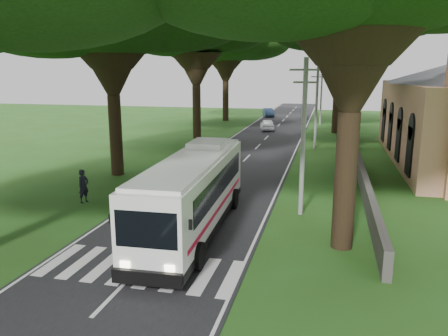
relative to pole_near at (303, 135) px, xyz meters
name	(u,v)px	position (x,y,z in m)	size (l,w,h in m)	color
ground	(159,249)	(-5.50, -6.00, -4.18)	(140.00, 140.00, 0.00)	#254814
road	(256,148)	(-5.50, 19.00, -4.17)	(8.00, 120.00, 0.04)	black
crosswalk	(139,269)	(-5.50, -8.00, -4.18)	(8.00, 3.00, 0.01)	silver
property_wall	(354,148)	(3.50, 18.00, -3.58)	(0.35, 50.00, 1.20)	#383533
pole_near	(303,135)	(0.00, 0.00, 0.00)	(1.60, 0.24, 8.00)	gray
pole_mid	(316,105)	(0.00, 20.00, 0.00)	(1.60, 0.24, 8.00)	gray
pole_far	(321,94)	(0.00, 40.00, 0.00)	(1.60, 0.24, 8.00)	gray
tree_l_mida	(109,7)	(-13.50, 6.00, 7.33)	(15.72, 15.72, 14.93)	black
tree_l_midb	(196,30)	(-13.00, 24.00, 7.41)	(12.42, 12.42, 14.44)	black
tree_l_far	(226,40)	(-14.00, 42.00, 7.55)	(15.55, 15.55, 15.12)	black
tree_r_mida	(352,8)	(2.50, 14.00, 7.82)	(12.59, 12.59, 14.89)	black
tree_r_midb	(341,24)	(2.00, 32.00, 8.43)	(14.19, 14.19, 15.77)	black
tree_r_far	(345,35)	(3.00, 50.00, 8.48)	(12.65, 12.65, 15.57)	black
coach_bus	(194,192)	(-4.70, -3.56, -2.29)	(3.16, 12.00, 3.51)	white
distant_car_a	(267,125)	(-6.30, 32.25, -3.45)	(1.66, 4.13, 1.41)	silver
distant_car_b	(268,112)	(-8.50, 48.94, -3.48)	(1.41, 4.05, 1.34)	navy
pedestrian	(83,186)	(-12.14, -0.77, -3.22)	(0.70, 0.46, 1.92)	black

